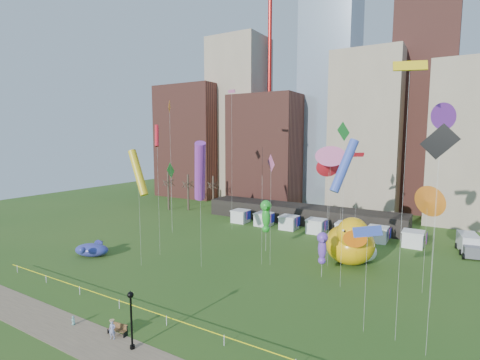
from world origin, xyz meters
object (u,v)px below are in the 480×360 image
Objects in this scene: seahorse_purple at (322,245)px; toddler at (73,320)px; box_truck at (469,244)px; woman at (112,330)px; big_duck at (350,242)px; seahorse_green at (266,214)px; small_duck at (364,251)px; whale_inflatable at (92,249)px; park_bench at (118,329)px; lamppost at (131,313)px.

seahorse_purple is 26.61m from toddler.
box_truck is 47.67m from woman.
big_duck is 12.05m from seahorse_green.
box_truck is at bearing 50.55° from small_duck.
seahorse_green reaches higher than small_duck.
whale_inflatable is at bearing -157.37° from box_truck.
seahorse_green reaches higher than big_duck.
woman is at bearing -82.52° from park_bench.
big_duck reaches higher than park_bench.
woman is at bearing -111.35° from seahorse_green.
lamppost is (2.62, -0.87, 2.41)m from park_bench.
woman is at bearing -131.56° from box_truck.
small_duck reaches higher than woman.
small_duck reaches higher than whale_inflatable.
toddler is (-18.15, -29.60, -1.07)m from small_duck.
lamppost reaches higher than toddler.
woman is (-10.36, -21.39, -3.03)m from seahorse_purple.
whale_inflatable is at bearing -175.47° from big_duck.
small_duck is at bearing 69.53° from lamppost.
park_bench is 1.15× the size of woman.
box_truck reaches higher than park_bench.
whale_inflatable is 25.05m from lamppost.
park_bench is (-0.56, -25.91, -5.02)m from seahorse_green.
seahorse_green reaches higher than lamppost.
lamppost is at bearing -54.47° from whale_inflatable.
woman is at bearing -134.81° from big_duck.
toddler is at bearing -174.91° from park_bench.
big_duck is at bearing 57.50° from seahorse_purple.
big_duck is 6.08× the size of woman.
whale_inflatable is at bearing -179.29° from seahorse_purple.
small_duck is at bearing -146.72° from box_truck.
seahorse_green is 26.98m from lamppost.
toddler is at bearing 158.26° from woman.
seahorse_purple reaches higher than toddler.
small_duck is 0.60× the size of seahorse_green.
whale_inflatable is at bearing -144.81° from small_duck.
small_duck is 13.91m from seahorse_green.
small_duck is at bearing -8.95° from seahorse_green.
seahorse_purple is 22.95m from lamppost.
seahorse_purple is 23.42m from park_bench.
box_truck reaches higher than toddler.
box_truck is at bearing 32.91° from woman.
big_duck is 1.98× the size of lamppost.
seahorse_green is 11.42m from seahorse_purple.
seahorse_purple is at bearing 55.40° from park_bench.
whale_inflatable is 3.26× the size of park_bench.
seahorse_green is 28.81m from box_truck.
small_duck is (1.29, 1.96, -1.51)m from big_duck.
seahorse_green is at bearing 162.62° from big_duck.
toddler is at bearing -178.86° from lamppost.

